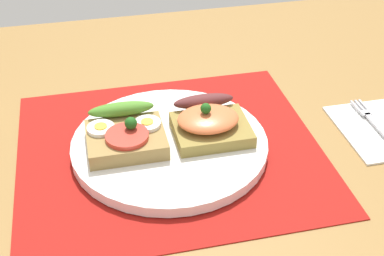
{
  "coord_description": "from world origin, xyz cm",
  "views": [
    {
      "loc": [
        -9.47,
        -55.29,
        43.21
      ],
      "look_at": [
        3.0,
        0.0,
        3.21
      ],
      "focal_mm": 50.14,
      "sensor_mm": 36.0,
      "label": 1
    }
  ],
  "objects_px": {
    "napkin": "(382,128)",
    "fork": "(377,125)",
    "plate": "(170,145)",
    "sandwich_salmon": "(209,122)",
    "sandwich_egg_tomato": "(126,135)"
  },
  "relations": [
    {
      "from": "sandwich_salmon",
      "to": "fork",
      "type": "relative_size",
      "value": 0.69
    },
    {
      "from": "sandwich_salmon",
      "to": "napkin",
      "type": "bearing_deg",
      "value": -5.67
    },
    {
      "from": "napkin",
      "to": "sandwich_salmon",
      "type": "bearing_deg",
      "value": 174.33
    },
    {
      "from": "sandwich_salmon",
      "to": "fork",
      "type": "xyz_separation_m",
      "value": [
        0.23,
        -0.02,
        -0.03
      ]
    },
    {
      "from": "plate",
      "to": "fork",
      "type": "height_order",
      "value": "plate"
    },
    {
      "from": "sandwich_salmon",
      "to": "napkin",
      "type": "distance_m",
      "value": 0.25
    },
    {
      "from": "sandwich_salmon",
      "to": "napkin",
      "type": "height_order",
      "value": "sandwich_salmon"
    },
    {
      "from": "plate",
      "to": "fork",
      "type": "relative_size",
      "value": 1.82
    },
    {
      "from": "napkin",
      "to": "fork",
      "type": "bearing_deg",
      "value": 165.55
    },
    {
      "from": "sandwich_egg_tomato",
      "to": "napkin",
      "type": "xyz_separation_m",
      "value": [
        0.35,
        -0.02,
        -0.03
      ]
    },
    {
      "from": "napkin",
      "to": "fork",
      "type": "xyz_separation_m",
      "value": [
        -0.01,
        0.0,
        0.0
      ]
    },
    {
      "from": "plate",
      "to": "sandwich_egg_tomato",
      "type": "height_order",
      "value": "sandwich_egg_tomato"
    },
    {
      "from": "sandwich_salmon",
      "to": "napkin",
      "type": "relative_size",
      "value": 0.71
    },
    {
      "from": "sandwich_egg_tomato",
      "to": "napkin",
      "type": "height_order",
      "value": "sandwich_egg_tomato"
    },
    {
      "from": "plate",
      "to": "sandwich_salmon",
      "type": "bearing_deg",
      "value": 6.34
    }
  ]
}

